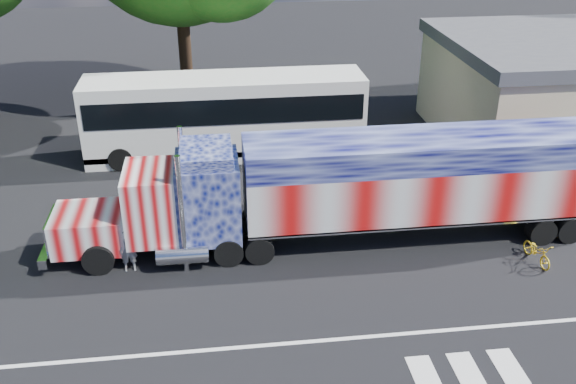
{
  "coord_description": "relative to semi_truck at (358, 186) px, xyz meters",
  "views": [
    {
      "loc": [
        -2.58,
        -17.56,
        12.38
      ],
      "look_at": [
        0.0,
        3.0,
        1.9
      ],
      "focal_mm": 40.0,
      "sensor_mm": 36.0,
      "label": 1
    }
  ],
  "objects": [
    {
      "name": "woman",
      "position": [
        -8.13,
        -1.01,
        -1.4
      ],
      "size": [
        0.64,
        0.46,
        1.64
      ],
      "primitive_type": "imported",
      "rotation": [
        0.0,
        0.0,
        0.12
      ],
      "color": "slate",
      "rests_on": "ground"
    },
    {
      "name": "bicycle",
      "position": [
        5.97,
        -2.27,
        -1.8
      ],
      "size": [
        0.73,
        1.63,
        0.83
      ],
      "primitive_type": "imported",
      "rotation": [
        0.0,
        0.0,
        0.12
      ],
      "color": "gold",
      "rests_on": "ground"
    },
    {
      "name": "semi_truck",
      "position": [
        0.0,
        0.0,
        0.0
      ],
      "size": [
        20.2,
        3.19,
        4.31
      ],
      "color": "black",
      "rests_on": "ground"
    },
    {
      "name": "ground",
      "position": [
        -2.47,
        -2.51,
        -2.22
      ],
      "size": [
        100.0,
        100.0,
        0.0
      ],
      "primitive_type": "plane",
      "color": "black"
    },
    {
      "name": "lane_markings",
      "position": [
        -0.76,
        -6.28,
        -2.21
      ],
      "size": [
        30.0,
        2.67,
        0.01
      ],
      "color": "silver",
      "rests_on": "ground"
    },
    {
      "name": "coach_bus",
      "position": [
        -4.41,
        8.75,
        -0.25
      ],
      "size": [
        13.07,
        3.04,
        3.8
      ],
      "color": "white",
      "rests_on": "ground"
    }
  ]
}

